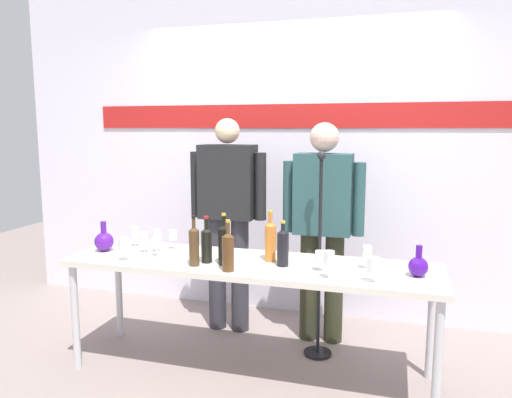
# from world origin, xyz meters

# --- Properties ---
(ground_plane) EXTENTS (10.00, 10.00, 0.00)m
(ground_plane) POSITION_xyz_m (0.00, 0.00, 0.00)
(ground_plane) COLOR gray
(back_wall) EXTENTS (5.15, 0.11, 3.00)m
(back_wall) POSITION_xyz_m (0.00, 1.21, 1.50)
(back_wall) COLOR white
(back_wall) RESTS_ON ground
(display_table) EXTENTS (2.41, 0.63, 0.76)m
(display_table) POSITION_xyz_m (0.00, 0.00, 0.70)
(display_table) COLOR silver
(display_table) RESTS_ON ground
(decanter_blue_left) EXTENTS (0.13, 0.13, 0.21)m
(decanter_blue_left) POSITION_xyz_m (-1.06, -0.02, 0.84)
(decanter_blue_left) COLOR #531A93
(decanter_blue_left) RESTS_ON display_table
(decanter_blue_right) EXTENTS (0.12, 0.12, 0.19)m
(decanter_blue_right) POSITION_xyz_m (1.03, -0.02, 0.83)
(decanter_blue_right) COLOR #441291
(decanter_blue_right) RESTS_ON display_table
(presenter_left) EXTENTS (0.62, 0.22, 1.70)m
(presenter_left) POSITION_xyz_m (-0.38, 0.65, 0.98)
(presenter_left) COLOR #34323A
(presenter_left) RESTS_ON ground
(presenter_right) EXTENTS (0.61, 0.22, 1.66)m
(presenter_right) POSITION_xyz_m (0.38, 0.65, 0.95)
(presenter_right) COLOR #2E2F1F
(presenter_right) RESTS_ON ground
(wine_bottle_0) EXTENTS (0.07, 0.07, 0.29)m
(wine_bottle_0) POSITION_xyz_m (0.23, -0.03, 0.89)
(wine_bottle_0) COLOR black
(wine_bottle_0) RESTS_ON display_table
(wine_bottle_1) EXTENTS (0.07, 0.07, 0.32)m
(wine_bottle_1) POSITION_xyz_m (-0.06, -0.23, 0.89)
(wine_bottle_1) COLOR #523219
(wine_bottle_1) RESTS_ON display_table
(wine_bottle_2) EXTENTS (0.07, 0.07, 0.33)m
(wine_bottle_2) POSITION_xyz_m (-0.14, -0.11, 0.90)
(wine_bottle_2) COLOR black
(wine_bottle_2) RESTS_ON display_table
(wine_bottle_3) EXTENTS (0.07, 0.07, 0.30)m
(wine_bottle_3) POSITION_xyz_m (-0.26, -0.09, 0.89)
(wine_bottle_3) COLOR black
(wine_bottle_3) RESTS_ON display_table
(wine_bottle_4) EXTENTS (0.07, 0.07, 0.32)m
(wine_bottle_4) POSITION_xyz_m (-0.31, -0.18, 0.90)
(wine_bottle_4) COLOR #4A351E
(wine_bottle_4) RESTS_ON display_table
(wine_bottle_5) EXTENTS (0.07, 0.07, 0.33)m
(wine_bottle_5) POSITION_xyz_m (0.12, 0.06, 0.90)
(wine_bottle_5) COLOR orange
(wine_bottle_5) RESTS_ON display_table
(wine_glass_left_0) EXTENTS (0.06, 0.06, 0.16)m
(wine_glass_left_0) POSITION_xyz_m (-0.69, 0.06, 0.88)
(wine_glass_left_0) COLOR white
(wine_glass_left_0) RESTS_ON display_table
(wine_glass_left_1) EXTENTS (0.07, 0.07, 0.15)m
(wine_glass_left_1) POSITION_xyz_m (-0.79, -0.21, 0.87)
(wine_glass_left_1) COLOR white
(wine_glass_left_1) RESTS_ON display_table
(wine_glass_left_2) EXTENTS (0.06, 0.06, 0.15)m
(wine_glass_left_2) POSITION_xyz_m (-0.76, 0.01, 0.87)
(wine_glass_left_2) COLOR white
(wine_glass_left_2) RESTS_ON display_table
(wine_glass_left_3) EXTENTS (0.06, 0.06, 0.14)m
(wine_glass_left_3) POSITION_xyz_m (-0.61, 0.15, 0.87)
(wine_glass_left_3) COLOR white
(wine_glass_left_3) RESTS_ON display_table
(wine_glass_left_4) EXTENTS (0.07, 0.07, 0.15)m
(wine_glass_left_4) POSITION_xyz_m (-0.92, 0.15, 0.87)
(wine_glass_left_4) COLOR white
(wine_glass_left_4) RESTS_ON display_table
(wine_glass_left_5) EXTENTS (0.06, 0.06, 0.13)m
(wine_glass_left_5) POSITION_xyz_m (-0.64, -0.05, 0.86)
(wine_glass_left_5) COLOR white
(wine_glass_left_5) RESTS_ON display_table
(wine_glass_right_0) EXTENTS (0.06, 0.06, 0.16)m
(wine_glass_right_0) POSITION_xyz_m (0.54, -0.21, 0.88)
(wine_glass_right_0) COLOR white
(wine_glass_right_0) RESTS_ON display_table
(wine_glass_right_1) EXTENTS (0.06, 0.06, 0.15)m
(wine_glass_right_1) POSITION_xyz_m (0.74, 0.04, 0.87)
(wine_glass_right_1) COLOR white
(wine_glass_right_1) RESTS_ON display_table
(wine_glass_right_2) EXTENTS (0.07, 0.07, 0.15)m
(wine_glass_right_2) POSITION_xyz_m (0.79, -0.21, 0.87)
(wine_glass_right_2) COLOR white
(wine_glass_right_2) RESTS_ON display_table
(wine_glass_right_3) EXTENTS (0.06, 0.06, 0.12)m
(wine_glass_right_3) POSITION_xyz_m (0.47, -0.07, 0.85)
(wine_glass_right_3) COLOR white
(wine_glass_right_3) RESTS_ON display_table
(microphone_stand) EXTENTS (0.20, 0.20, 1.47)m
(microphone_stand) POSITION_xyz_m (0.40, 0.39, 0.49)
(microphone_stand) COLOR black
(microphone_stand) RESTS_ON ground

